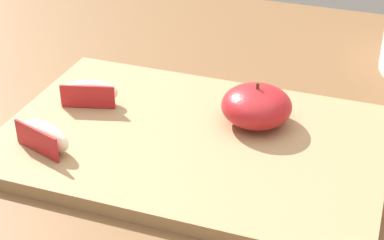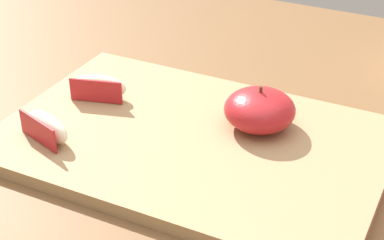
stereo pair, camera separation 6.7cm
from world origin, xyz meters
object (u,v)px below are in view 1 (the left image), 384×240
Objects in this scene: apple_half_skin_up at (256,106)px; apple_wedge_near_knife at (90,92)px; cutting_board at (192,141)px; apple_wedge_left at (45,136)px.

apple_wedge_near_knife is (-0.20, -0.02, -0.01)m from apple_half_skin_up.
apple_half_skin_up is (0.06, 0.05, 0.03)m from cutting_board.
apple_wedge_near_knife is (-0.14, 0.03, 0.02)m from cutting_board.
apple_wedge_near_knife is at bearing 168.83° from cutting_board.
apple_half_skin_up is 0.20m from apple_wedge_near_knife.
cutting_board is 0.08m from apple_half_skin_up.
apple_half_skin_up is at bearing 6.63° from apple_wedge_near_knife.
apple_wedge_left is at bearing -89.62° from apple_wedge_near_knife.
apple_wedge_left is (-0.20, -0.12, -0.01)m from apple_half_skin_up.
apple_half_skin_up reaches higher than cutting_board.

